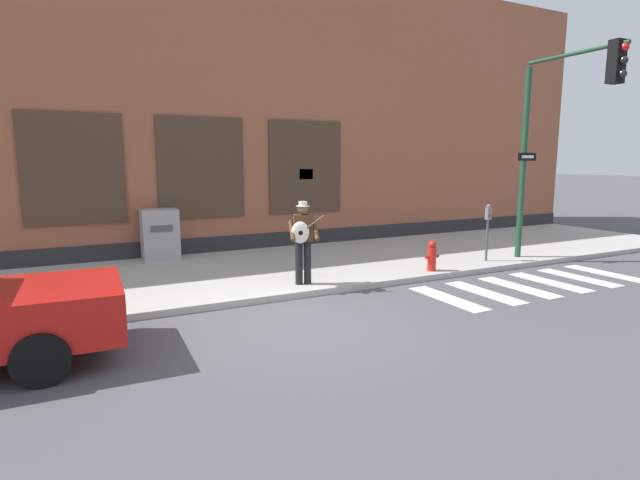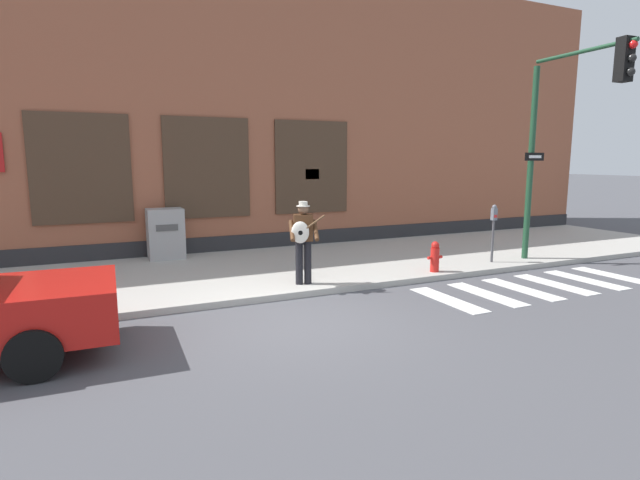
% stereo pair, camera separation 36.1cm
% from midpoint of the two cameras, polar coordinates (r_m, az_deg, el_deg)
% --- Properties ---
extents(ground_plane, '(160.00, 160.00, 0.00)m').
position_cam_midpoint_polar(ground_plane, '(8.33, -3.67, -9.43)').
color(ground_plane, '#4C4C51').
extents(sidewalk, '(28.00, 4.98, 0.13)m').
position_cam_midpoint_polar(sidewalk, '(11.78, -10.99, -3.71)').
color(sidewalk, '#ADAAA3').
rests_on(sidewalk, ground).
extents(building_backdrop, '(28.00, 4.06, 8.09)m').
position_cam_midpoint_polar(building_backdrop, '(15.92, -16.02, 13.81)').
color(building_backdrop, '#99563D').
rests_on(building_backdrop, ground).
extents(crosswalk, '(5.20, 1.90, 0.01)m').
position_cam_midpoint_polar(crosswalk, '(11.60, 22.48, -4.74)').
color(crosswalk, silver).
rests_on(crosswalk, ground).
extents(busker, '(0.72, 0.65, 1.70)m').
position_cam_midpoint_polar(busker, '(10.08, -3.01, 0.30)').
color(busker, black).
rests_on(busker, sidewalk).
extents(traffic_light, '(0.60, 2.63, 4.98)m').
position_cam_midpoint_polar(traffic_light, '(13.20, 24.95, 12.29)').
color(traffic_light, '#1E472D').
rests_on(traffic_light, sidewalk).
extents(parking_meter, '(0.13, 0.11, 1.44)m').
position_cam_midpoint_polar(parking_meter, '(13.09, 17.89, 1.78)').
color(parking_meter, '#47474C').
rests_on(parking_meter, sidewalk).
extents(utility_box, '(0.89, 0.68, 1.29)m').
position_cam_midpoint_polar(utility_box, '(13.37, -18.57, 0.60)').
color(utility_box, '#9E9E9E').
rests_on(utility_box, sidewalk).
extents(fire_hydrant, '(0.38, 0.20, 0.70)m').
position_cam_midpoint_polar(fire_hydrant, '(11.67, 11.80, -1.80)').
color(fire_hydrant, red).
rests_on(fire_hydrant, sidewalk).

